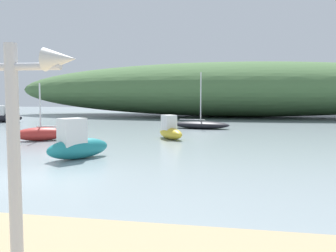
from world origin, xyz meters
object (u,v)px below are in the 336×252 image
Objects in this scene: sailboat_off_point at (201,125)px; motorboat_mid_channel at (4,116)px; sailboat_inner_mooring at (41,134)px; motorboat_centre_water at (170,130)px; motorboat_near_shore at (77,144)px.

motorboat_mid_channel is at bearing 170.39° from sailboat_off_point.
motorboat_centre_water is (6.56, 2.11, 0.10)m from sailboat_inner_mooring.
sailboat_inner_mooring is at bearing -49.05° from motorboat_mid_channel.
motorboat_near_shore reaches higher than motorboat_centre_water.
motorboat_near_shore is 0.61× the size of sailboat_off_point.
sailboat_off_point reaches higher than motorboat_near_shore.
motorboat_near_shore is 1.10× the size of motorboat_centre_water.
motorboat_near_shore is 6.66m from sailboat_inner_mooring.
motorboat_mid_channel is 1.30× the size of motorboat_near_shore.
sailboat_inner_mooring is 1.26× the size of motorboat_centre_water.
motorboat_near_shore is (14.63, -16.88, 0.03)m from motorboat_mid_channel.
sailboat_inner_mooring is at bearing 130.83° from motorboat_near_shore.
sailboat_off_point is at bearing 77.33° from motorboat_near_shore.
motorboat_centre_water is at bearing 17.80° from sailboat_inner_mooring.
motorboat_near_shore reaches higher than motorboat_mid_channel.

